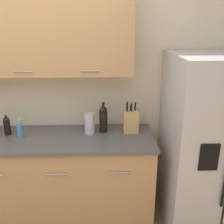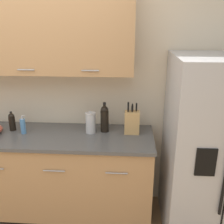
{
  "view_description": "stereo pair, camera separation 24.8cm",
  "coord_description": "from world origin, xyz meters",
  "px_view_note": "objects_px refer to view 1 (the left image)",
  "views": [
    {
      "loc": [
        0.83,
        -1.4,
        2.0
      ],
      "look_at": [
        0.92,
        0.94,
        1.18
      ],
      "focal_mm": 42.0,
      "sensor_mm": 36.0,
      "label": 1
    },
    {
      "loc": [
        1.08,
        -1.4,
        2.0
      ],
      "look_at": [
        0.92,
        0.94,
        1.18
      ],
      "focal_mm": 42.0,
      "sensor_mm": 36.0,
      "label": 2
    }
  ],
  "objects_px": {
    "refrigerator": "(212,144)",
    "oil_bottle": "(7,125)",
    "wine_bottle": "(103,118)",
    "soap_dispenser": "(20,130)",
    "knife_block": "(131,121)",
    "steel_canister": "(90,124)"
  },
  "relations": [
    {
      "from": "refrigerator",
      "to": "oil_bottle",
      "type": "relative_size",
      "value": 8.59
    },
    {
      "from": "knife_block",
      "to": "refrigerator",
      "type": "bearing_deg",
      "value": -13.01
    },
    {
      "from": "oil_bottle",
      "to": "wine_bottle",
      "type": "bearing_deg",
      "value": 2.12
    },
    {
      "from": "wine_bottle",
      "to": "soap_dispenser",
      "type": "distance_m",
      "value": 0.82
    },
    {
      "from": "soap_dispenser",
      "to": "knife_block",
      "type": "bearing_deg",
      "value": 4.22
    },
    {
      "from": "oil_bottle",
      "to": "steel_canister",
      "type": "relative_size",
      "value": 0.89
    },
    {
      "from": "oil_bottle",
      "to": "knife_block",
      "type": "bearing_deg",
      "value": 0.45
    },
    {
      "from": "wine_bottle",
      "to": "knife_block",
      "type": "bearing_deg",
      "value": -5.29
    },
    {
      "from": "soap_dispenser",
      "to": "steel_canister",
      "type": "bearing_deg",
      "value": 5.52
    },
    {
      "from": "soap_dispenser",
      "to": "oil_bottle",
      "type": "distance_m",
      "value": 0.16
    },
    {
      "from": "refrigerator",
      "to": "wine_bottle",
      "type": "xyz_separation_m",
      "value": [
        -1.05,
        0.2,
        0.21
      ]
    },
    {
      "from": "knife_block",
      "to": "wine_bottle",
      "type": "relative_size",
      "value": 1.04
    },
    {
      "from": "refrigerator",
      "to": "oil_bottle",
      "type": "distance_m",
      "value": 2.01
    },
    {
      "from": "soap_dispenser",
      "to": "steel_canister",
      "type": "xyz_separation_m",
      "value": [
        0.67,
        0.06,
        0.03
      ]
    },
    {
      "from": "refrigerator",
      "to": "knife_block",
      "type": "bearing_deg",
      "value": 166.99
    },
    {
      "from": "wine_bottle",
      "to": "soap_dispenser",
      "type": "xyz_separation_m",
      "value": [
        -0.81,
        -0.11,
        -0.06
      ]
    },
    {
      "from": "knife_block",
      "to": "wine_bottle",
      "type": "bearing_deg",
      "value": 174.71
    },
    {
      "from": "refrigerator",
      "to": "steel_canister",
      "type": "xyz_separation_m",
      "value": [
        -1.18,
        0.16,
        0.17
      ]
    },
    {
      "from": "soap_dispenser",
      "to": "oil_bottle",
      "type": "bearing_deg",
      "value": 153.76
    },
    {
      "from": "wine_bottle",
      "to": "oil_bottle",
      "type": "xyz_separation_m",
      "value": [
        -0.95,
        -0.04,
        -0.05
      ]
    },
    {
      "from": "steel_canister",
      "to": "knife_block",
      "type": "bearing_deg",
      "value": 2.08
    },
    {
      "from": "wine_bottle",
      "to": "oil_bottle",
      "type": "height_order",
      "value": "wine_bottle"
    }
  ]
}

